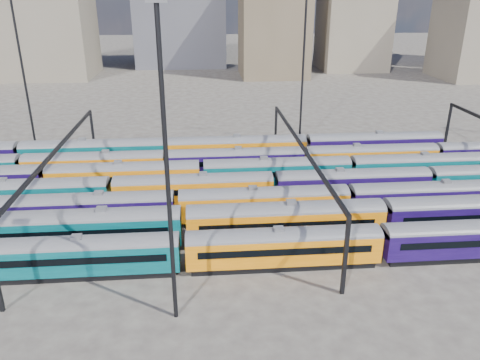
{
  "coord_description": "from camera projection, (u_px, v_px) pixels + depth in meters",
  "views": [
    {
      "loc": [
        -2.29,
        -54.82,
        25.77
      ],
      "look_at": [
        2.38,
        0.86,
        3.0
      ],
      "focal_mm": 35.0,
      "sensor_mm": 36.0,
      "label": 1
    }
  ],
  "objects": [
    {
      "name": "mast_2",
      "position": [
        166.0,
        162.0,
        34.53
      ],
      "size": [
        1.4,
        0.5,
        25.6
      ],
      "color": "black",
      "rests_on": "ground"
    },
    {
      "name": "rake_0",
      "position": [
        381.0,
        239.0,
        46.87
      ],
      "size": [
        118.35,
        2.89,
        4.85
      ],
      "color": "black",
      "rests_on": "ground"
    },
    {
      "name": "rake_2",
      "position": [
        176.0,
        204.0,
        54.45
      ],
      "size": [
        122.79,
        3.0,
        5.04
      ],
      "color": "black",
      "rests_on": "ground"
    },
    {
      "name": "mast_3",
      "position": [
        303.0,
        66.0,
        78.53
      ],
      "size": [
        1.4,
        0.5,
        25.6
      ],
      "color": "black",
      "rests_on": "ground"
    },
    {
      "name": "ground",
      "position": [
        222.0,
        204.0,
        60.49
      ],
      "size": [
        500.0,
        500.0,
        0.0
      ],
      "primitive_type": "plane",
      "color": "#403A36",
      "rests_on": "ground"
    },
    {
      "name": "rake_3",
      "position": [
        194.0,
        187.0,
        59.22
      ],
      "size": [
        102.29,
        3.0,
        5.04
      ],
      "color": "black",
      "rests_on": "ground"
    },
    {
      "name": "rake_6",
      "position": [
        94.0,
        151.0,
        71.78
      ],
      "size": [
        110.03,
        3.22,
        5.44
      ],
      "color": "black",
      "rests_on": "ground"
    },
    {
      "name": "rake_5",
      "position": [
        304.0,
        157.0,
        69.72
      ],
      "size": [
        122.14,
        2.98,
        5.01
      ],
      "color": "black",
      "rests_on": "ground"
    },
    {
      "name": "rake_1",
      "position": [
        285.0,
        218.0,
        50.69
      ],
      "size": [
        109.17,
        3.2,
        5.39
      ],
      "color": "black",
      "rests_on": "ground"
    },
    {
      "name": "gantry_1",
      "position": [
        56.0,
        159.0,
        56.38
      ],
      "size": [
        0.35,
        40.35,
        8.03
      ],
      "color": "black",
      "rests_on": "ground"
    },
    {
      "name": "gantry_2",
      "position": [
        301.0,
        153.0,
        58.71
      ],
      "size": [
        0.35,
        40.35,
        8.03
      ],
      "color": "black",
      "rests_on": "ground"
    },
    {
      "name": "mast_1",
      "position": [
        23.0,
        71.0,
        73.2
      ],
      "size": [
        1.4,
        0.5,
        25.6
      ],
      "color": "black",
      "rests_on": "ground"
    },
    {
      "name": "rake_4",
      "position": [
        277.0,
        170.0,
        64.7
      ],
      "size": [
        103.61,
        3.04,
        5.11
      ],
      "color": "black",
      "rests_on": "ground"
    }
  ]
}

